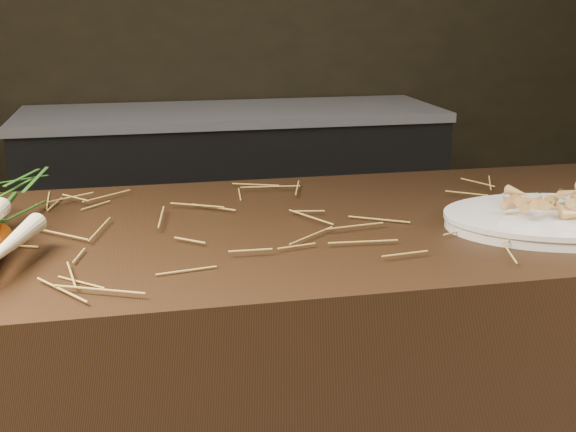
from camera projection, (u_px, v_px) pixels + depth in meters
The scene contains 4 objects.
back_counter at pixel (234, 202), 3.26m from camera, with size 1.82×0.62×0.84m.
straw_bedding at pixel (204, 224), 1.30m from camera, with size 1.40×0.60×0.02m, color #A88138, non-canonical shape.
serving_platter at pixel (560, 222), 1.31m from camera, with size 0.42×0.28×0.02m, color white, non-canonical shape.
roasted_veg_heap at pixel (562, 203), 1.30m from camera, with size 0.20×0.15×0.05m, color #A97037, non-canonical shape.
Camera 1 is at (-0.11, -0.94, 1.30)m, focal length 45.00 mm.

